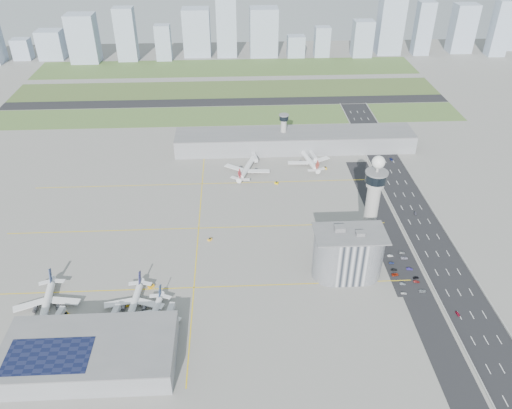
{
  "coord_description": "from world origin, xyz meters",
  "views": [
    {
      "loc": [
        -14.33,
        -251.12,
        202.12
      ],
      "look_at": [
        0.0,
        35.0,
        15.0
      ],
      "focal_mm": 35.0,
      "sensor_mm": 36.0,
      "label": 1
    }
  ],
  "objects_px": {
    "jet_bridge_near_2": "(166,324)",
    "car_lot_5": "(390,256)",
    "admin_building": "(348,254)",
    "car_lot_8": "(416,278)",
    "car_lot_0": "(404,293)",
    "car_lot_9": "(410,269)",
    "jet_bridge_near_1": "(109,326)",
    "car_lot_4": "(392,263)",
    "car_lot_6": "(423,291)",
    "car_lot_11": "(402,253)",
    "airplane_far_b": "(309,157)",
    "car_hw_4": "(360,131)",
    "car_lot_10": "(404,258)",
    "tug_0": "(66,314)",
    "car_lot_1": "(403,284)",
    "car_lot_2": "(395,275)",
    "car_hw_2": "(391,159)",
    "tug_3": "(210,239)",
    "tug_1": "(127,305)",
    "tug_2": "(151,286)",
    "airplane_near_b": "(133,301)",
    "car_hw_1": "(415,213)",
    "jet_bridge_near_0": "(52,328)",
    "airplane_near_a": "(45,301)",
    "jet_bridge_far_0": "(253,155)",
    "tug_4": "(277,183)",
    "tug_5": "(325,168)",
    "car_lot_3": "(394,270)",
    "car_lot_7": "(417,282)",
    "airplane_near_c": "(152,314)",
    "airplane_far_a": "(247,165)",
    "jet_bridge_far_1": "(310,154)",
    "control_tower": "(373,198)"
  },
  "relations": [
    {
      "from": "tug_5",
      "to": "car_lot_3",
      "type": "bearing_deg",
      "value": 91.82
    },
    {
      "from": "airplane_far_b",
      "to": "car_lot_11",
      "type": "distance_m",
      "value": 131.53
    },
    {
      "from": "airplane_near_a",
      "to": "car_lot_10",
      "type": "relative_size",
      "value": 9.76
    },
    {
      "from": "car_lot_5",
      "to": "car_hw_4",
      "type": "xyz_separation_m",
      "value": [
        23.5,
        187.59,
        -0.03
      ]
    },
    {
      "from": "tug_4",
      "to": "car_hw_2",
      "type": "height_order",
      "value": "tug_4"
    },
    {
      "from": "car_lot_11",
      "to": "car_hw_4",
      "type": "bearing_deg",
      "value": 1.03
    },
    {
      "from": "airplane_near_b",
      "to": "car_lot_0",
      "type": "bearing_deg",
      "value": 95.98
    },
    {
      "from": "admin_building",
      "to": "car_lot_8",
      "type": "xyz_separation_m",
      "value": [
        41.65,
        -6.46,
        -14.72
      ]
    },
    {
      "from": "airplane_near_a",
      "to": "airplane_near_b",
      "type": "relative_size",
      "value": 1.07
    },
    {
      "from": "car_lot_6",
      "to": "car_lot_11",
      "type": "height_order",
      "value": "car_lot_6"
    },
    {
      "from": "car_lot_10",
      "to": "tug_0",
      "type": "bearing_deg",
      "value": 105.63
    },
    {
      "from": "tug_5",
      "to": "tug_2",
      "type": "bearing_deg",
      "value": 40.05
    },
    {
      "from": "car_lot_11",
      "to": "airplane_far_b",
      "type": "bearing_deg",
      "value": 25.02
    },
    {
      "from": "car_lot_9",
      "to": "car_hw_4",
      "type": "xyz_separation_m",
      "value": [
        15.11,
        200.95,
        -0.06
      ]
    },
    {
      "from": "jet_bridge_near_1",
      "to": "car_hw_2",
      "type": "xyz_separation_m",
      "value": [
        203.89,
        183.34,
        -2.24
      ]
    },
    {
      "from": "tug_2",
      "to": "jet_bridge_near_0",
      "type": "bearing_deg",
      "value": -95.25
    },
    {
      "from": "jet_bridge_near_1",
      "to": "tug_0",
      "type": "bearing_deg",
      "value": 75.09
    },
    {
      "from": "jet_bridge_near_0",
      "to": "car_lot_7",
      "type": "bearing_deg",
      "value": -71.96
    },
    {
      "from": "tug_0",
      "to": "car_lot_1",
      "type": "xyz_separation_m",
      "value": [
        193.15,
        15.46,
        -0.41
      ]
    },
    {
      "from": "car_lot_3",
      "to": "car_lot_11",
      "type": "relative_size",
      "value": 0.98
    },
    {
      "from": "car_lot_8",
      "to": "car_lot_6",
      "type": "bearing_deg",
      "value": 172.6
    },
    {
      "from": "airplane_far_b",
      "to": "car_hw_4",
      "type": "relative_size",
      "value": 13.11
    },
    {
      "from": "tug_2",
      "to": "car_lot_7",
      "type": "height_order",
      "value": "tug_2"
    },
    {
      "from": "jet_bridge_near_1",
      "to": "car_lot_4",
      "type": "relative_size",
      "value": 4.29
    },
    {
      "from": "airplane_near_c",
      "to": "tug_3",
      "type": "xyz_separation_m",
      "value": [
        28.94,
        71.1,
        -4.32
      ]
    },
    {
      "from": "airplane_far_b",
      "to": "tug_1",
      "type": "distance_m",
      "value": 205.85
    },
    {
      "from": "jet_bridge_far_0",
      "to": "tug_4",
      "type": "bearing_deg",
      "value": 10.72
    },
    {
      "from": "car_hw_1",
      "to": "car_lot_10",
      "type": "bearing_deg",
      "value": -109.32
    },
    {
      "from": "jet_bridge_near_2",
      "to": "car_lot_5",
      "type": "height_order",
      "value": "jet_bridge_near_2"
    },
    {
      "from": "jet_bridge_far_1",
      "to": "tug_1",
      "type": "distance_m",
      "value": 217.57
    },
    {
      "from": "tug_4",
      "to": "car_hw_1",
      "type": "distance_m",
      "value": 107.42
    },
    {
      "from": "car_lot_6",
      "to": "jet_bridge_near_0",
      "type": "bearing_deg",
      "value": 95.46
    },
    {
      "from": "airplane_near_c",
      "to": "tug_3",
      "type": "relative_size",
      "value": 13.04
    },
    {
      "from": "airplane_near_b",
      "to": "car_hw_2",
      "type": "bearing_deg",
      "value": 135.4
    },
    {
      "from": "airplane_near_b",
      "to": "airplane_near_c",
      "type": "height_order",
      "value": "airplane_near_b"
    },
    {
      "from": "car_lot_1",
      "to": "car_lot_5",
      "type": "relative_size",
      "value": 0.94
    },
    {
      "from": "car_lot_0",
      "to": "car_lot_9",
      "type": "bearing_deg",
      "value": -20.11
    },
    {
      "from": "admin_building",
      "to": "tug_1",
      "type": "distance_m",
      "value": 131.59
    },
    {
      "from": "jet_bridge_near_1",
      "to": "car_lot_7",
      "type": "height_order",
      "value": "jet_bridge_near_1"
    },
    {
      "from": "car_lot_8",
      "to": "car_lot_2",
      "type": "bearing_deg",
      "value": 66.18
    },
    {
      "from": "airplane_far_a",
      "to": "car_lot_11",
      "type": "bearing_deg",
      "value": -120.65
    },
    {
      "from": "tug_3",
      "to": "car_lot_1",
      "type": "relative_size",
      "value": 0.83
    },
    {
      "from": "tug_1",
      "to": "tug_2",
      "type": "xyz_separation_m",
      "value": [
        11.77,
        14.91,
        0.05
      ]
    },
    {
      "from": "jet_bridge_far_0",
      "to": "car_hw_4",
      "type": "bearing_deg",
      "value": 104.75
    },
    {
      "from": "control_tower",
      "to": "car_lot_10",
      "type": "xyz_separation_m",
      "value": [
        20.2,
        -17.84,
        -34.43
      ]
    },
    {
      "from": "car_lot_5",
      "to": "tug_2",
      "type": "bearing_deg",
      "value": 93.64
    },
    {
      "from": "jet_bridge_near_1",
      "to": "car_lot_8",
      "type": "xyz_separation_m",
      "value": [
        176.64,
        32.54,
        -2.26
      ]
    },
    {
      "from": "jet_bridge_far_0",
      "to": "jet_bridge_far_1",
      "type": "relative_size",
      "value": 1.0
    },
    {
      "from": "jet_bridge_far_1",
      "to": "tug_2",
      "type": "bearing_deg",
      "value": -46.22
    },
    {
      "from": "jet_bridge_far_1",
      "to": "tug_3",
      "type": "distance_m",
      "value": 143.22
    }
  ]
}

